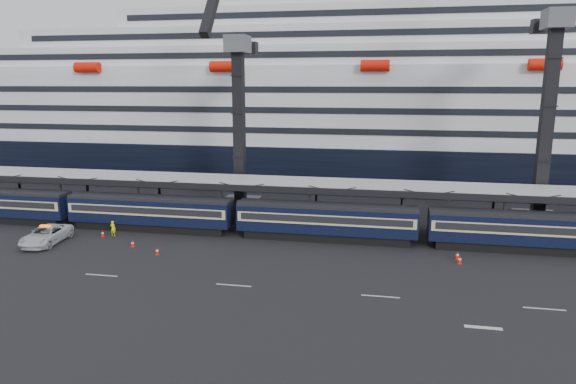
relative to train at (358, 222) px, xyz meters
name	(u,v)px	position (x,y,z in m)	size (l,w,h in m)	color
ground	(405,280)	(4.65, -10.00, -2.20)	(260.00, 260.00, 0.00)	black
lane_markings	(522,314)	(12.80, -15.23, -2.19)	(111.00, 4.27, 0.02)	beige
train	(358,222)	(0.00, 0.00, 0.00)	(133.05, 3.00, 4.05)	black
canopy	(403,187)	(4.65, 4.00, 3.05)	(130.00, 6.25, 5.53)	#93969B
cruise_ship	(394,108)	(3.57, 35.99, 10.14)	(214.09, 28.84, 34.00)	black
crane_dark_near	(238,121)	(-15.35, 8.59, 9.73)	(4.50, 17.75, 35.08)	#505358
crane_dark_mid	(549,112)	(19.65, 7.59, 11.16)	(4.50, 18.24, 39.64)	#505358
pickup_truck	(46,235)	(-31.86, -6.77, -1.29)	(3.03, 6.56, 1.82)	silver
worker	(113,228)	(-26.45, -2.93, -1.35)	(0.62, 0.41, 1.70)	#F2FF0D
traffic_cone_a	(103,233)	(-27.38, -3.50, -1.82)	(0.39, 0.39, 0.78)	red
traffic_cone_b	(157,251)	(-18.96, -7.92, -1.82)	(0.39, 0.39, 0.78)	red
traffic_cone_c	(133,243)	(-22.48, -6.16, -1.82)	(0.39, 0.39, 0.78)	red
traffic_cone_d	(460,259)	(9.72, -5.03, -1.78)	(0.43, 0.43, 0.85)	red
traffic_cone_e	(457,255)	(9.68, -3.78, -1.79)	(0.42, 0.42, 0.84)	red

